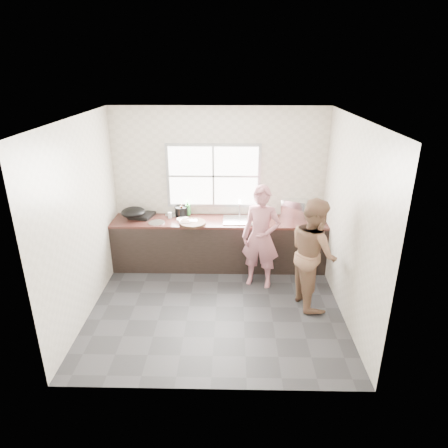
{
  "coord_description": "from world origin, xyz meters",
  "views": [
    {
      "loc": [
        0.22,
        -4.98,
        3.32
      ],
      "look_at": [
        0.1,
        0.65,
        1.05
      ],
      "focal_mm": 32.0,
      "sensor_mm": 36.0,
      "label": 1
    }
  ],
  "objects_px": {
    "bowl_held": "(254,223)",
    "burner": "(142,215)",
    "dish_rack": "(295,208)",
    "woman": "(261,240)",
    "person_side": "(313,253)",
    "bottle_brown_tall": "(182,211)",
    "cutting_board": "(193,223)",
    "bowl_crabs": "(257,223)",
    "bowl_mince": "(186,222)",
    "black_pot": "(182,211)",
    "pot_lid_right": "(172,215)",
    "glass_jar": "(170,215)",
    "pot_lid_left": "(157,223)",
    "bottle_green": "(188,208)",
    "bottle_brown_short": "(181,212)",
    "wok": "(133,212)",
    "plate_food": "(183,219)"
  },
  "relations": [
    {
      "from": "bottle_green",
      "to": "cutting_board",
      "type": "bearing_deg",
      "value": -73.92
    },
    {
      "from": "black_pot",
      "to": "bowl_crabs",
      "type": "bearing_deg",
      "value": -17.77
    },
    {
      "from": "bowl_mince",
      "to": "glass_jar",
      "type": "xyz_separation_m",
      "value": [
        -0.3,
        0.24,
        0.02
      ]
    },
    {
      "from": "cutting_board",
      "to": "bowl_crabs",
      "type": "distance_m",
      "value": 1.05
    },
    {
      "from": "woman",
      "to": "bottle_brown_short",
      "type": "xyz_separation_m",
      "value": [
        -1.34,
        0.79,
        0.18
      ]
    },
    {
      "from": "dish_rack",
      "to": "pot_lid_left",
      "type": "distance_m",
      "value": 2.36
    },
    {
      "from": "glass_jar",
      "to": "pot_lid_left",
      "type": "distance_m",
      "value": 0.31
    },
    {
      "from": "bottle_green",
      "to": "glass_jar",
      "type": "xyz_separation_m",
      "value": [
        -0.3,
        -0.14,
        -0.08
      ]
    },
    {
      "from": "burner",
      "to": "plate_food",
      "type": "bearing_deg",
      "value": -9.61
    },
    {
      "from": "glass_jar",
      "to": "bowl_held",
      "type": "bearing_deg",
      "value": -11.98
    },
    {
      "from": "bottle_brown_tall",
      "to": "woman",
      "type": "bearing_deg",
      "value": -30.48
    },
    {
      "from": "plate_food",
      "to": "pot_lid_left",
      "type": "xyz_separation_m",
      "value": [
        -0.42,
        -0.16,
        -0.0
      ]
    },
    {
      "from": "cutting_board",
      "to": "black_pot",
      "type": "xyz_separation_m",
      "value": [
        -0.23,
        0.41,
        0.06
      ]
    },
    {
      "from": "plate_food",
      "to": "wok",
      "type": "distance_m",
      "value": 0.84
    },
    {
      "from": "woman",
      "to": "glass_jar",
      "type": "xyz_separation_m",
      "value": [
        -1.52,
        0.71,
        0.14
      ]
    },
    {
      "from": "person_side",
      "to": "glass_jar",
      "type": "height_order",
      "value": "person_side"
    },
    {
      "from": "person_side",
      "to": "wok",
      "type": "bearing_deg",
      "value": 54.9
    },
    {
      "from": "bottle_brown_short",
      "to": "black_pot",
      "type": "bearing_deg",
      "value": 72.67
    },
    {
      "from": "burner",
      "to": "dish_rack",
      "type": "relative_size",
      "value": 0.9
    },
    {
      "from": "bottle_brown_tall",
      "to": "pot_lid_right",
      "type": "height_order",
      "value": "bottle_brown_tall"
    },
    {
      "from": "woman",
      "to": "bottle_brown_short",
      "type": "bearing_deg",
      "value": 165.17
    },
    {
      "from": "bowl_crabs",
      "to": "bottle_brown_short",
      "type": "xyz_separation_m",
      "value": [
        -1.29,
        0.38,
        0.05
      ]
    },
    {
      "from": "plate_food",
      "to": "cutting_board",
      "type": "bearing_deg",
      "value": -48.51
    },
    {
      "from": "plate_food",
      "to": "bottle_brown_tall",
      "type": "height_order",
      "value": "bottle_brown_tall"
    },
    {
      "from": "woman",
      "to": "pot_lid_right",
      "type": "relative_size",
      "value": 6.08
    },
    {
      "from": "person_side",
      "to": "dish_rack",
      "type": "xyz_separation_m",
      "value": [
        -0.09,
        1.36,
        0.2
      ]
    },
    {
      "from": "bowl_crabs",
      "to": "black_pot",
      "type": "relative_size",
      "value": 0.92
    },
    {
      "from": "black_pot",
      "to": "glass_jar",
      "type": "relative_size",
      "value": 2.3
    },
    {
      "from": "bowl_mince",
      "to": "bottle_brown_short",
      "type": "xyz_separation_m",
      "value": [
        -0.12,
        0.33,
        0.06
      ]
    },
    {
      "from": "bowl_mince",
      "to": "pot_lid_right",
      "type": "bearing_deg",
      "value": 125.97
    },
    {
      "from": "bottle_brown_short",
      "to": "bowl_held",
      "type": "bearing_deg",
      "value": -17.25
    },
    {
      "from": "bowl_crabs",
      "to": "bowl_held",
      "type": "relative_size",
      "value": 1.04
    },
    {
      "from": "woman",
      "to": "bowl_mince",
      "type": "relative_size",
      "value": 7.15
    },
    {
      "from": "plate_food",
      "to": "pot_lid_left",
      "type": "relative_size",
      "value": 0.79
    },
    {
      "from": "black_pot",
      "to": "bottle_brown_tall",
      "type": "bearing_deg",
      "value": -83.45
    },
    {
      "from": "person_side",
      "to": "bottle_green",
      "type": "xyz_separation_m",
      "value": [
        -1.93,
        1.36,
        0.18
      ]
    },
    {
      "from": "bowl_held",
      "to": "burner",
      "type": "xyz_separation_m",
      "value": [
        -1.92,
        0.35,
        -0.0
      ]
    },
    {
      "from": "bowl_held",
      "to": "bottle_brown_tall",
      "type": "relative_size",
      "value": 0.94
    },
    {
      "from": "bowl_crabs",
      "to": "black_pot",
      "type": "bearing_deg",
      "value": 162.23
    },
    {
      "from": "bottle_brown_short",
      "to": "pot_lid_left",
      "type": "bearing_deg",
      "value": -138.1
    },
    {
      "from": "woman",
      "to": "person_side",
      "type": "distance_m",
      "value": 0.88
    },
    {
      "from": "black_pot",
      "to": "pot_lid_left",
      "type": "height_order",
      "value": "black_pot"
    },
    {
      "from": "woman",
      "to": "wok",
      "type": "xyz_separation_m",
      "value": [
        -2.11,
        0.6,
        0.23
      ]
    },
    {
      "from": "burner",
      "to": "wok",
      "type": "height_order",
      "value": "wok"
    },
    {
      "from": "cutting_board",
      "to": "dish_rack",
      "type": "distance_m",
      "value": 1.78
    },
    {
      "from": "burner",
      "to": "black_pot",
      "type": "bearing_deg",
      "value": 6.21
    },
    {
      "from": "bottle_green",
      "to": "pot_lid_left",
      "type": "relative_size",
      "value": 0.96
    },
    {
      "from": "dish_rack",
      "to": "cutting_board",
      "type": "bearing_deg",
      "value": -142.26
    },
    {
      "from": "bowl_mince",
      "to": "bottle_brown_tall",
      "type": "distance_m",
      "value": 0.34
    },
    {
      "from": "black_pot",
      "to": "pot_lid_left",
      "type": "distance_m",
      "value": 0.53
    }
  ]
}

